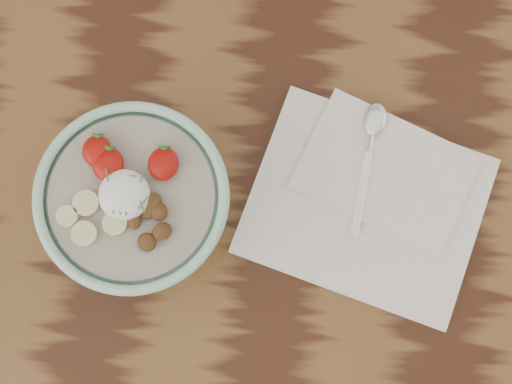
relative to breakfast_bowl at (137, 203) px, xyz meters
The scene contains 4 objects.
table 22.70cm from the breakfast_bowl, ahead, with size 160.00×90.00×75.00cm.
breakfast_bowl is the anchor object (origin of this frame).
napkin 27.61cm from the breakfast_bowl, ahead, with size 31.94×28.36×1.66cm.
spoon 28.88cm from the breakfast_bowl, 22.23° to the left, with size 3.85×16.53×0.86cm.
Camera 1 is at (-1.66, -12.29, 160.06)cm, focal length 50.00 mm.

